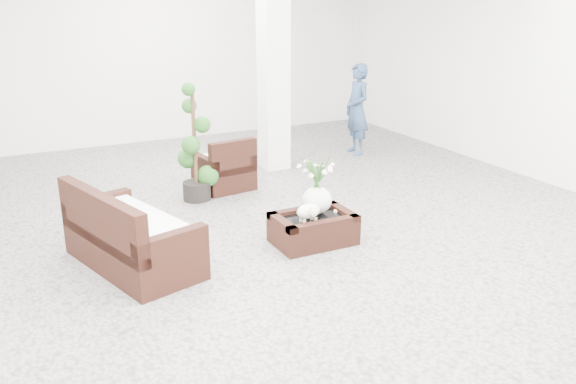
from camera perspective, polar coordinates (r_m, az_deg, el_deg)
name	(u,v)px	position (r m, az deg, el deg)	size (l,w,h in m)	color
ground	(284,240)	(7.06, -0.36, -4.54)	(11.00, 11.00, 0.00)	gray
column	(273,58)	(9.60, -1.38, 12.44)	(0.40, 0.40, 3.50)	white
coffee_table	(313,230)	(6.95, 2.37, -3.57)	(0.90, 0.60, 0.31)	#33160F
sheep_figurine	(308,213)	(6.72, 1.92, -1.97)	(0.28, 0.23, 0.21)	white
planter_narcissus	(317,180)	(6.89, 2.76, 1.14)	(0.44, 0.44, 0.80)	white
tealight	(335,211)	(7.04, 4.45, -1.81)	(0.04, 0.04, 0.03)	white
armchair	(223,163)	(8.82, -6.07, 2.74)	(0.72, 0.69, 0.77)	#33160F
loveseat	(132,227)	(6.49, -14.43, -3.17)	(1.63, 0.78, 0.87)	#33160F
topiary	(195,144)	(8.27, -8.75, 4.50)	(0.42, 0.42, 1.59)	#1F4C18
shopper	(357,109)	(10.67, 6.50, 7.71)	(0.57, 0.38, 1.57)	navy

